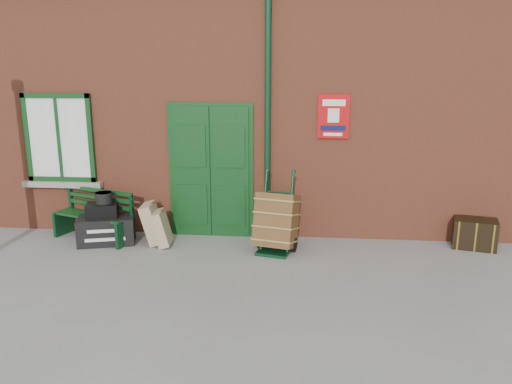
# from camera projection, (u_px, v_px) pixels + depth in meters

# --- Properties ---
(ground) EXTENTS (80.00, 80.00, 0.00)m
(ground) POSITION_uv_depth(u_px,v_px,m) (215.00, 268.00, 7.18)
(ground) COLOR gray
(ground) RESTS_ON ground
(station_building) EXTENTS (10.30, 4.30, 4.36)m
(station_building) POSITION_uv_depth(u_px,v_px,m) (243.00, 101.00, 10.03)
(station_building) COLOR #9A4931
(station_building) RESTS_ON ground
(bench) EXTENTS (1.46, 0.89, 0.87)m
(bench) POSITION_uv_depth(u_px,v_px,m) (95.00, 214.00, 8.34)
(bench) COLOR #103B16
(bench) RESTS_ON ground
(houdini_trunk) EXTENTS (0.99, 0.71, 0.45)m
(houdini_trunk) POSITION_uv_depth(u_px,v_px,m) (107.00, 230.00, 8.17)
(houdini_trunk) COLOR black
(houdini_trunk) RESTS_ON ground
(strongbox) EXTENTS (0.57, 0.48, 0.22)m
(strongbox) POSITION_uv_depth(u_px,v_px,m) (102.00, 210.00, 8.10)
(strongbox) COLOR black
(strongbox) RESTS_ON houdini_trunk
(hatbox) EXTENTS (0.33, 0.33, 0.18)m
(hatbox) POSITION_uv_depth(u_px,v_px,m) (104.00, 198.00, 8.07)
(hatbox) COLOR black
(hatbox) RESTS_ON strongbox
(suitcase_back) EXTENTS (0.38, 0.50, 0.68)m
(suitcase_back) POSITION_uv_depth(u_px,v_px,m) (153.00, 223.00, 8.15)
(suitcase_back) COLOR tan
(suitcase_back) RESTS_ON ground
(suitcase_front) EXTENTS (0.34, 0.45, 0.59)m
(suitcase_front) POSITION_uv_depth(u_px,v_px,m) (162.00, 228.00, 8.04)
(suitcase_front) COLOR tan
(suitcase_front) RESTS_ON ground
(porter_trolley) EXTENTS (0.74, 0.78, 1.25)m
(porter_trolley) POSITION_uv_depth(u_px,v_px,m) (276.00, 221.00, 7.76)
(porter_trolley) COLOR #0C331A
(porter_trolley) RESTS_ON ground
(dark_trunk) EXTENTS (0.74, 0.57, 0.47)m
(dark_trunk) POSITION_uv_depth(u_px,v_px,m) (475.00, 233.00, 7.97)
(dark_trunk) COLOR black
(dark_trunk) RESTS_ON ground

